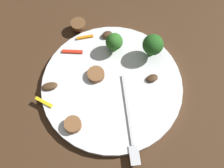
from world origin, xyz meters
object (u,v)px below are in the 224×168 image
object	(u,v)px
broccoli_floret_0	(114,42)
pepper_strip_1	(72,52)
sausage_slice_2	(78,24)
mushroom_1	(50,86)
pepper_strip_2	(44,102)
fork	(130,124)
sausage_slice_0	(96,74)
mushroom_2	(152,78)
pepper_strip_0	(85,37)
mushroom_0	(107,35)
plate	(112,86)
broccoli_floret_1	(153,45)
sausage_slice_1	(73,125)

from	to	relation	value
broccoli_floret_0	pepper_strip_1	xyz separation A→B (m)	(0.03, -0.08, -0.03)
sausage_slice_2	mushroom_1	distance (m)	0.16
pepper_strip_1	pepper_strip_2	bearing A→B (deg)	-5.66
fork	broccoli_floret_0	xyz separation A→B (m)	(-0.15, -0.08, 0.03)
sausage_slice_0	mushroom_1	xyz separation A→B (m)	(0.05, -0.08, -0.00)
broccoli_floret_0	mushroom_2	bearing A→B (deg)	64.21
pepper_strip_0	pepper_strip_2	bearing A→B (deg)	-8.69
mushroom_0	plate	bearing A→B (deg)	22.47
sausage_slice_0	mushroom_2	world-z (taller)	sausage_slice_0
broccoli_floret_1	sausage_slice_1	size ratio (longest dim) A/B	1.83
mushroom_2	pepper_strip_0	bearing A→B (deg)	-108.61
pepper_strip_1	sausage_slice_0	bearing A→B (deg)	59.63
fork	pepper_strip_0	bearing A→B (deg)	-161.19
sausage_slice_2	mushroom_2	distance (m)	0.21
sausage_slice_0	sausage_slice_2	xyz separation A→B (m)	(-0.11, -0.08, -0.00)
broccoli_floret_1	pepper_strip_0	distance (m)	0.15
sausage_slice_1	pepper_strip_2	distance (m)	0.08
mushroom_0	pepper_strip_0	world-z (taller)	mushroom_0
broccoli_floret_1	sausage_slice_2	distance (m)	0.18
fork	broccoli_floret_1	bearing A→B (deg)	156.13
broccoli_floret_0	sausage_slice_2	world-z (taller)	broccoli_floret_0
sausage_slice_1	mushroom_0	size ratio (longest dim) A/B	1.40
plate	broccoli_floret_0	distance (m)	0.09
sausage_slice_0	pepper_strip_2	distance (m)	0.12
pepper_strip_2	plate	bearing A→B (deg)	123.87
sausage_slice_1	sausage_slice_2	bearing A→B (deg)	-162.25
fork	pepper_strip_2	xyz separation A→B (m)	(0.01, -0.17, -0.00)
pepper_strip_1	pepper_strip_2	world-z (taller)	same
fork	pepper_strip_0	distance (m)	0.22
mushroom_2	pepper_strip_1	bearing A→B (deg)	-94.03
broccoli_floret_1	sausage_slice_1	world-z (taller)	broccoli_floret_1
broccoli_floret_1	mushroom_0	world-z (taller)	broccoli_floret_1
fork	broccoli_floret_1	world-z (taller)	broccoli_floret_1
mushroom_1	pepper_strip_1	bearing A→B (deg)	171.15
sausage_slice_0	sausage_slice_2	world-z (taller)	same
broccoli_floret_0	mushroom_0	size ratio (longest dim) A/B	2.04
sausage_slice_1	mushroom_2	xyz separation A→B (m)	(-0.14, 0.12, -0.00)
sausage_slice_1	plate	bearing A→B (deg)	157.12
broccoli_floret_1	mushroom_0	bearing A→B (deg)	-99.90
pepper_strip_0	pepper_strip_2	distance (m)	0.17
mushroom_0	mushroom_1	distance (m)	0.17
mushroom_1	broccoli_floret_1	bearing A→B (deg)	127.37
mushroom_1	pepper_strip_2	xyz separation A→B (m)	(0.03, 0.00, -0.00)
sausage_slice_2	pepper_strip_0	world-z (taller)	sausage_slice_2
pepper_strip_0	broccoli_floret_0	bearing A→B (deg)	82.15
mushroom_0	mushroom_2	world-z (taller)	mushroom_0
mushroom_0	sausage_slice_0	bearing A→B (deg)	4.54
plate	sausage_slice_2	size ratio (longest dim) A/B	8.51
sausage_slice_1	mushroom_2	world-z (taller)	sausage_slice_1
plate	pepper_strip_2	xyz separation A→B (m)	(0.08, -0.12, 0.01)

